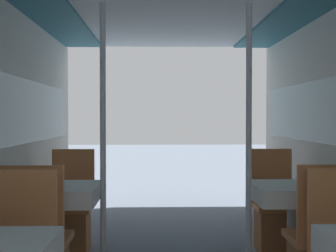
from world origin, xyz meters
TOP-DOWN VIEW (x-y plane):
  - dining_table_left_1 at (-0.97, 2.59)m, footprint 0.66×0.66m
  - chair_left_far_1 at (-0.97, 3.19)m, footprint 0.41×0.41m
  - support_pole_left_1 at (-0.60, 2.59)m, footprint 0.05×0.05m
  - dining_table_right_1 at (0.97, 2.59)m, footprint 0.66×0.66m
  - chair_right_far_1 at (0.97, 3.19)m, footprint 0.41×0.41m
  - support_pole_right_1 at (0.60, 2.59)m, footprint 0.05×0.05m

SIDE VIEW (x-z plane):
  - chair_left_far_1 at x=-0.97m, z-range -0.19..0.78m
  - chair_right_far_1 at x=0.97m, z-range -0.19..0.78m
  - dining_table_left_1 at x=-0.97m, z-range 0.26..0.99m
  - dining_table_right_1 at x=0.97m, z-range 0.26..0.99m
  - support_pole_left_1 at x=-0.60m, z-range 0.00..2.22m
  - support_pole_right_1 at x=0.60m, z-range 0.00..2.22m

